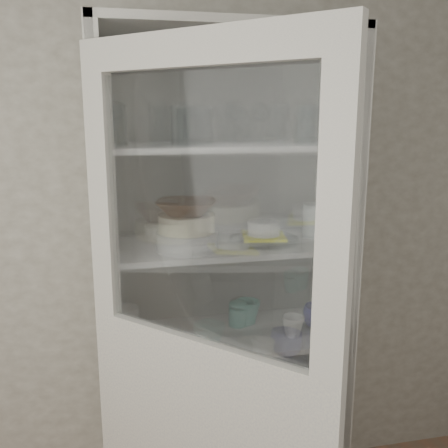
{
  "coord_description": "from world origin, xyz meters",
  "views": [
    {
      "loc": [
        -0.22,
        -0.66,
        1.77
      ],
      "look_at": [
        0.2,
        1.27,
        1.34
      ],
      "focal_mm": 40.0,
      "sensor_mm": 36.0,
      "label": 1
    }
  ],
  "objects_px": {
    "yellow_trivet": "(264,236)",
    "white_canister": "(126,323)",
    "mug_blue": "(318,317)",
    "teal_jar": "(238,315)",
    "goblet_3": "(314,122)",
    "terracotta_bowl": "(186,207)",
    "mug_white": "(293,326)",
    "measuring_cups": "(179,340)",
    "white_ramekin": "(264,228)",
    "plate_stack_back": "(170,231)",
    "cream_bowl": "(187,223)",
    "pantry_cabinet": "(221,309)",
    "goblet_0": "(116,120)",
    "glass_platter": "(264,239)",
    "mug_teal": "(248,312)",
    "cream_dish": "(177,414)",
    "tin_box": "(270,406)",
    "plate_stack_front": "(187,240)",
    "cupboard_door": "(203,407)",
    "grey_bowl_stack": "(317,220)",
    "goblet_1": "(235,120)",
    "goblet_2": "(261,121)"
  },
  "relations": [
    {
      "from": "yellow_trivet",
      "to": "white_canister",
      "type": "distance_m",
      "value": 0.68
    },
    {
      "from": "mug_blue",
      "to": "teal_jar",
      "type": "height_order",
      "value": "mug_blue"
    },
    {
      "from": "goblet_3",
      "to": "terracotta_bowl",
      "type": "distance_m",
      "value": 0.68
    },
    {
      "from": "mug_white",
      "to": "measuring_cups",
      "type": "distance_m",
      "value": 0.48
    },
    {
      "from": "white_ramekin",
      "to": "measuring_cups",
      "type": "xyz_separation_m",
      "value": [
        -0.36,
        -0.04,
        -0.44
      ]
    },
    {
      "from": "teal_jar",
      "to": "mug_white",
      "type": "bearing_deg",
      "value": -38.79
    },
    {
      "from": "plate_stack_back",
      "to": "cream_bowl",
      "type": "distance_m",
      "value": 0.23
    },
    {
      "from": "pantry_cabinet",
      "to": "white_canister",
      "type": "height_order",
      "value": "pantry_cabinet"
    },
    {
      "from": "goblet_0",
      "to": "mug_white",
      "type": "distance_m",
      "value": 1.11
    },
    {
      "from": "glass_platter",
      "to": "mug_teal",
      "type": "height_order",
      "value": "glass_platter"
    },
    {
      "from": "goblet_0",
      "to": "goblet_3",
      "type": "xyz_separation_m",
      "value": [
        0.82,
        -0.03,
        -0.01
      ]
    },
    {
      "from": "goblet_0",
      "to": "glass_platter",
      "type": "bearing_deg",
      "value": -13.77
    },
    {
      "from": "plate_stack_back",
      "to": "glass_platter",
      "type": "relative_size",
      "value": 0.76
    },
    {
      "from": "glass_platter",
      "to": "teal_jar",
      "type": "xyz_separation_m",
      "value": [
        -0.09,
        0.09,
        -0.36
      ]
    },
    {
      "from": "mug_teal",
      "to": "cream_dish",
      "type": "height_order",
      "value": "mug_teal"
    },
    {
      "from": "mug_teal",
      "to": "mug_blue",
      "type": "bearing_deg",
      "value": -14.61
    },
    {
      "from": "glass_platter",
      "to": "white_canister",
      "type": "bearing_deg",
      "value": 174.12
    },
    {
      "from": "white_ramekin",
      "to": "mug_white",
      "type": "height_order",
      "value": "white_ramekin"
    },
    {
      "from": "tin_box",
      "to": "mug_blue",
      "type": "bearing_deg",
      "value": -5.16
    },
    {
      "from": "pantry_cabinet",
      "to": "glass_platter",
      "type": "relative_size",
      "value": 7.37
    },
    {
      "from": "pantry_cabinet",
      "to": "glass_platter",
      "type": "bearing_deg",
      "value": -28.55
    },
    {
      "from": "plate_stack_front",
      "to": "white_canister",
      "type": "distance_m",
      "value": 0.46
    },
    {
      "from": "yellow_trivet",
      "to": "white_canister",
      "type": "relative_size",
      "value": 1.28
    },
    {
      "from": "plate_stack_front",
      "to": "cream_bowl",
      "type": "distance_m",
      "value": 0.07
    },
    {
      "from": "yellow_trivet",
      "to": "mug_white",
      "type": "height_order",
      "value": "yellow_trivet"
    },
    {
      "from": "cupboard_door",
      "to": "plate_stack_back",
      "type": "relative_size",
      "value": 9.26
    },
    {
      "from": "goblet_3",
      "to": "measuring_cups",
      "type": "height_order",
      "value": "goblet_3"
    },
    {
      "from": "plate_stack_back",
      "to": "grey_bowl_stack",
      "type": "distance_m",
      "value": 0.63
    },
    {
      "from": "goblet_1",
      "to": "plate_stack_front",
      "type": "relative_size",
      "value": 0.73
    },
    {
      "from": "glass_platter",
      "to": "white_canister",
      "type": "distance_m",
      "value": 0.67
    },
    {
      "from": "plate_stack_back",
      "to": "yellow_trivet",
      "type": "bearing_deg",
      "value": -23.01
    },
    {
      "from": "yellow_trivet",
      "to": "mug_white",
      "type": "distance_m",
      "value": 0.4
    },
    {
      "from": "cream_bowl",
      "to": "glass_platter",
      "type": "distance_m",
      "value": 0.35
    },
    {
      "from": "white_canister",
      "to": "cream_dish",
      "type": "distance_m",
      "value": 0.47
    },
    {
      "from": "tin_box",
      "to": "pantry_cabinet",
      "type": "bearing_deg",
      "value": 157.99
    },
    {
      "from": "pantry_cabinet",
      "to": "plate_stack_front",
      "type": "height_order",
      "value": "pantry_cabinet"
    },
    {
      "from": "goblet_0",
      "to": "cream_bowl",
      "type": "height_order",
      "value": "goblet_0"
    },
    {
      "from": "pantry_cabinet",
      "to": "mug_white",
      "type": "bearing_deg",
      "value": -30.29
    },
    {
      "from": "goblet_2",
      "to": "tin_box",
      "type": "xyz_separation_m",
      "value": [
        0.02,
        -0.13,
        -1.25
      ]
    },
    {
      "from": "goblet_1",
      "to": "glass_platter",
      "type": "relative_size",
      "value": 0.62
    },
    {
      "from": "terracotta_bowl",
      "to": "cream_bowl",
      "type": "bearing_deg",
      "value": 0.0
    },
    {
      "from": "plate_stack_front",
      "to": "mug_teal",
      "type": "distance_m",
      "value": 0.5
    },
    {
      "from": "goblet_2",
      "to": "glass_platter",
      "type": "bearing_deg",
      "value": -99.31
    },
    {
      "from": "glass_platter",
      "to": "white_ramekin",
      "type": "distance_m",
      "value": 0.05
    },
    {
      "from": "goblet_1",
      "to": "cream_bowl",
      "type": "height_order",
      "value": "goblet_1"
    },
    {
      "from": "plate_stack_front",
      "to": "white_canister",
      "type": "bearing_deg",
      "value": 154.79
    },
    {
      "from": "cupboard_door",
      "to": "plate_stack_front",
      "type": "bearing_deg",
      "value": 133.23
    },
    {
      "from": "plate_stack_front",
      "to": "cream_bowl",
      "type": "height_order",
      "value": "cream_bowl"
    },
    {
      "from": "mug_teal",
      "to": "cream_bowl",
      "type": "bearing_deg",
      "value": -145.74
    },
    {
      "from": "cupboard_door",
      "to": "goblet_0",
      "type": "relative_size",
      "value": 11.17
    }
  ]
}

